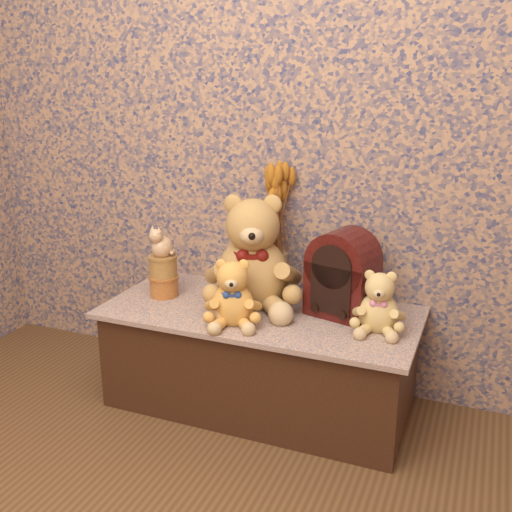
{
  "coord_description": "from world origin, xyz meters",
  "views": [
    {
      "loc": [
        0.82,
        -0.87,
        1.33
      ],
      "look_at": [
        0.0,
        1.16,
        0.66
      ],
      "focal_mm": 42.13,
      "sensor_mm": 36.0,
      "label": 1
    }
  ],
  "objects": [
    {
      "name": "dried_stalks",
      "position": [
        -0.02,
        1.41,
        0.8
      ],
      "size": [
        0.26,
        0.26,
        0.39
      ],
      "primitive_type": null,
      "rotation": [
        0.0,
        0.0,
        -0.29
      ],
      "color": "#B76A1D",
      "rests_on": "ceramic_vase"
    },
    {
      "name": "teddy_small",
      "position": [
        0.47,
        1.2,
        0.54
      ],
      "size": [
        0.22,
        0.26,
        0.25
      ],
      "primitive_type": null,
      "rotation": [
        0.0,
        0.0,
        0.12
      ],
      "color": "#DFC56A",
      "rests_on": "display_shelf"
    },
    {
      "name": "ceramic_vase",
      "position": [
        -0.02,
        1.41,
        0.51
      ],
      "size": [
        0.12,
        0.12,
        0.18
      ],
      "primitive_type": "cylinder",
      "rotation": [
        0.0,
        0.0,
        -0.15
      ],
      "color": "tan",
      "rests_on": "display_shelf"
    },
    {
      "name": "display_shelf",
      "position": [
        0.0,
        1.21,
        0.21
      ],
      "size": [
        1.26,
        0.6,
        0.42
      ],
      "primitive_type": "cube",
      "color": "#36496F",
      "rests_on": "ground"
    },
    {
      "name": "teddy_large",
      "position": [
        -0.05,
        1.26,
        0.67
      ],
      "size": [
        0.53,
        0.57,
        0.49
      ],
      "primitive_type": null,
      "rotation": [
        0.0,
        0.0,
        0.36
      ],
      "color": "#B07A44",
      "rests_on": "display_shelf"
    },
    {
      "name": "cat_figurine",
      "position": [
        -0.44,
        1.2,
        0.67
      ],
      "size": [
        0.12,
        0.13,
        0.14
      ],
      "primitive_type": null,
      "rotation": [
        0.0,
        0.0,
        -0.21
      ],
      "color": "silver",
      "rests_on": "biscuit_tin_upper"
    },
    {
      "name": "teddy_medium",
      "position": [
        -0.05,
        1.05,
        0.56
      ],
      "size": [
        0.29,
        0.32,
        0.27
      ],
      "primitive_type": null,
      "rotation": [
        0.0,
        0.0,
        0.36
      ],
      "color": "gold",
      "rests_on": "display_shelf"
    },
    {
      "name": "cathedral_radio",
      "position": [
        0.31,
        1.29,
        0.59
      ],
      "size": [
        0.29,
        0.24,
        0.34
      ],
      "primitive_type": null,
      "rotation": [
        0.0,
        0.0,
        -0.25
      ],
      "color": "#3C0C0A",
      "rests_on": "display_shelf"
    },
    {
      "name": "biscuit_tin_upper",
      "position": [
        -0.44,
        1.2,
        0.55
      ],
      "size": [
        0.14,
        0.14,
        0.09
      ],
      "primitive_type": "cylinder",
      "rotation": [
        0.0,
        0.0,
        0.18
      ],
      "color": "#CEB95A",
      "rests_on": "biscuit_tin_lower"
    },
    {
      "name": "biscuit_tin_lower",
      "position": [
        -0.44,
        1.2,
        0.46
      ],
      "size": [
        0.13,
        0.13,
        0.09
      ],
      "primitive_type": "cylinder",
      "rotation": [
        0.0,
        0.0,
        0.09
      ],
      "color": "gold",
      "rests_on": "display_shelf"
    }
  ]
}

